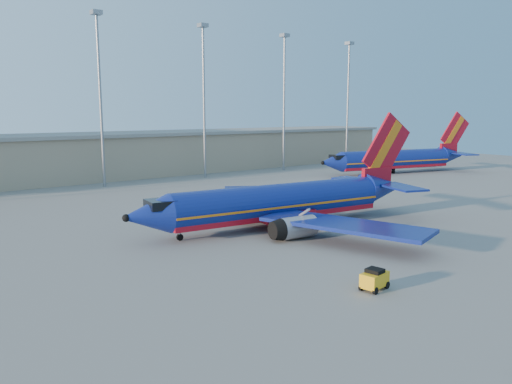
# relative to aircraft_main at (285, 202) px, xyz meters

# --- Properties ---
(ground) EXTENTS (220.00, 220.00, 0.00)m
(ground) POSITION_rel_aircraft_main_xyz_m (0.15, -5.07, -2.67)
(ground) COLOR slate
(ground) RESTS_ON ground
(terminal_building) EXTENTS (122.00, 16.00, 8.50)m
(terminal_building) POSITION_rel_aircraft_main_xyz_m (10.15, 52.93, 1.65)
(terminal_building) COLOR gray
(terminal_building) RESTS_ON ground
(light_mast_row) EXTENTS (101.60, 1.60, 28.65)m
(light_mast_row) POSITION_rel_aircraft_main_xyz_m (5.15, 40.93, 14.89)
(light_mast_row) COLOR gray
(light_mast_row) RESTS_ON ground
(aircraft_main) EXTENTS (36.79, 35.20, 12.48)m
(aircraft_main) POSITION_rel_aircraft_main_xyz_m (0.00, 0.00, 0.00)
(aircraft_main) COLOR navy
(aircraft_main) RESTS_ON ground
(aircraft_second) EXTENTS (36.51, 16.88, 12.57)m
(aircraft_second) POSITION_rel_aircraft_main_xyz_m (50.15, 22.35, 0.22)
(aircraft_second) COLOR navy
(aircraft_second) RESTS_ON ground
(baggage_tug) EXTENTS (2.33, 1.62, 1.55)m
(baggage_tug) POSITION_rel_aircraft_main_xyz_m (-8.10, -19.10, -1.86)
(baggage_tug) COLOR gold
(baggage_tug) RESTS_ON ground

